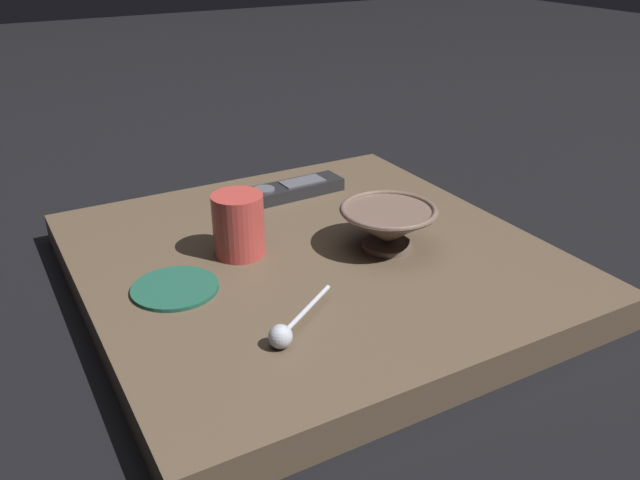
# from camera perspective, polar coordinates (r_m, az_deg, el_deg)

# --- Properties ---
(ground_plane) EXTENTS (6.00, 6.00, 0.00)m
(ground_plane) POSITION_cam_1_polar(r_m,az_deg,el_deg) (0.95, -0.69, -3.49)
(ground_plane) COLOR black
(table) EXTENTS (0.63, 0.62, 0.05)m
(table) POSITION_cam_1_polar(r_m,az_deg,el_deg) (0.94, -0.70, -2.23)
(table) COLOR #4C3D2D
(table) RESTS_ON ground
(cereal_bowl) EXTENTS (0.14, 0.14, 0.06)m
(cereal_bowl) POSITION_cam_1_polar(r_m,az_deg,el_deg) (0.92, 5.91, 1.30)
(cereal_bowl) COLOR brown
(cereal_bowl) RESTS_ON table
(coffee_mug) EXTENTS (0.07, 0.07, 0.09)m
(coffee_mug) POSITION_cam_1_polar(r_m,az_deg,el_deg) (0.91, -7.08, 1.31)
(coffee_mug) COLOR #A53833
(coffee_mug) RESTS_ON table
(teaspoon) EXTENTS (0.08, 0.11, 0.03)m
(teaspoon) POSITION_cam_1_polar(r_m,az_deg,el_deg) (0.73, -3.04, -7.92)
(teaspoon) COLOR #A3A5B2
(teaspoon) RESTS_ON table
(tv_remote_near) EXTENTS (0.06, 0.18, 0.02)m
(tv_remote_near) POSITION_cam_1_polar(r_m,az_deg,el_deg) (1.11, -2.56, 4.36)
(tv_remote_near) COLOR black
(tv_remote_near) RESTS_ON table
(drink_coaster) EXTENTS (0.11, 0.11, 0.01)m
(drink_coaster) POSITION_cam_1_polar(r_m,az_deg,el_deg) (0.85, -12.44, -4.09)
(drink_coaster) COLOR #194738
(drink_coaster) RESTS_ON table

